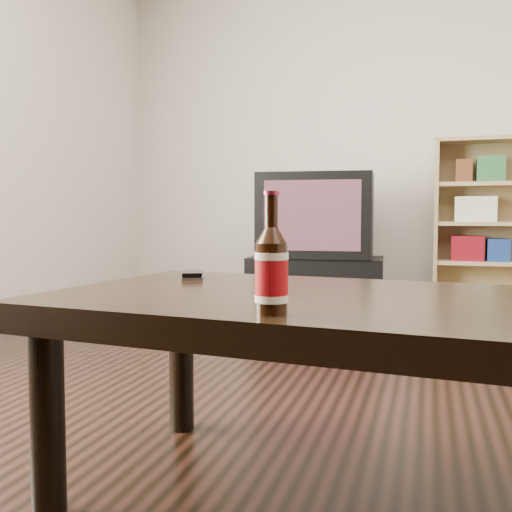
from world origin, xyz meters
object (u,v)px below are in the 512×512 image
(tv_stand, at_px, (316,283))
(tv, at_px, (316,215))
(beer_bottle, at_px, (272,271))
(bookshelf, at_px, (480,220))
(phone, at_px, (193,275))
(coffee_table, at_px, (332,324))

(tv_stand, relative_size, tv, 1.15)
(tv, height_order, beer_bottle, tv)
(tv, relative_size, bookshelf, 0.67)
(phone, bearing_deg, coffee_table, -49.24)
(tv, distance_m, bookshelf, 1.21)
(tv_stand, xyz_separation_m, beer_bottle, (0.49, -3.12, 0.39))
(bookshelf, bearing_deg, phone, -107.08)
(beer_bottle, bearing_deg, tv, 98.92)
(beer_bottle, bearing_deg, coffee_table, 76.25)
(coffee_table, distance_m, phone, 0.52)
(phone, bearing_deg, tv, 73.34)
(bookshelf, relative_size, phone, 9.40)
(beer_bottle, bearing_deg, tv_stand, 98.92)
(bookshelf, height_order, coffee_table, bookshelf)
(tv, height_order, bookshelf, bookshelf)
(tv_stand, xyz_separation_m, tv, (0.00, -0.00, 0.48))
(tv_stand, distance_m, tv, 0.48)
(tv, bearing_deg, coffee_table, -82.53)
(tv, xyz_separation_m, coffee_table, (0.56, -2.84, -0.24))
(phone, bearing_deg, tv_stand, 73.35)
(coffee_table, xyz_separation_m, beer_bottle, (-0.07, -0.28, 0.15))
(tv, relative_size, phone, 6.29)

